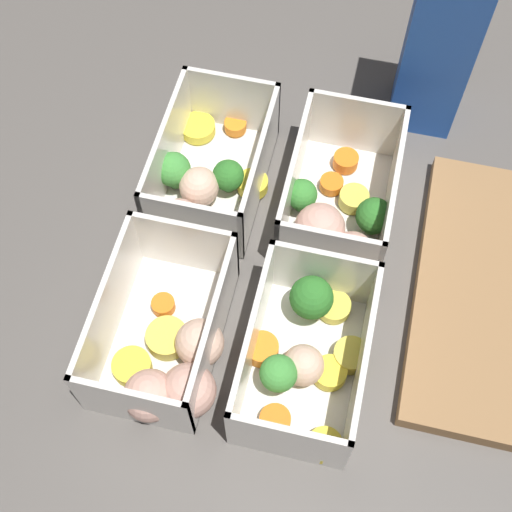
{
  "coord_description": "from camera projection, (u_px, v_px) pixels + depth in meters",
  "views": [
    {
      "loc": [
        0.31,
        0.07,
        0.6
      ],
      "look_at": [
        0.0,
        0.0,
        0.03
      ],
      "focal_mm": 50.0,
      "sensor_mm": 36.0,
      "label": 1
    }
  ],
  "objects": [
    {
      "name": "juice_carton",
      "position": [
        439.0,
        45.0,
        0.69
      ],
      "size": [
        0.07,
        0.07,
        0.2
      ],
      "color": "blue",
      "rests_on": "ground_plane"
    },
    {
      "name": "ground_plane",
      "position": [
        256.0,
        269.0,
        0.68
      ],
      "size": [
        4.0,
        4.0,
        0.0
      ],
      "primitive_type": "plane",
      "color": "#56514C"
    },
    {
      "name": "container_near_right",
      "position": [
        169.0,
        351.0,
        0.61
      ],
      "size": [
        0.17,
        0.12,
        0.08
      ],
      "color": "silver",
      "rests_on": "ground_plane"
    },
    {
      "name": "container_far_left",
      "position": [
        339.0,
        209.0,
        0.68
      ],
      "size": [
        0.17,
        0.11,
        0.08
      ],
      "color": "silver",
      "rests_on": "ground_plane"
    },
    {
      "name": "container_near_left",
      "position": [
        206.0,
        174.0,
        0.71
      ],
      "size": [
        0.17,
        0.12,
        0.08
      ],
      "color": "silver",
      "rests_on": "ground_plane"
    },
    {
      "name": "container_far_right",
      "position": [
        305.0,
        352.0,
        0.61
      ],
      "size": [
        0.17,
        0.12,
        0.08
      ],
      "color": "silver",
      "rests_on": "ground_plane"
    }
  ]
}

